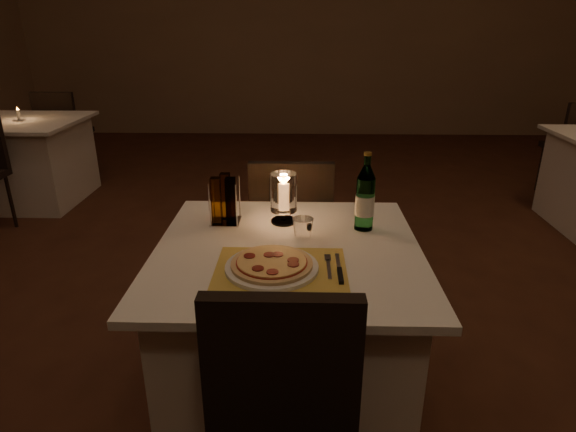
{
  "coord_description": "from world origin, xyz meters",
  "views": [
    {
      "loc": [
        -0.11,
        -2.09,
        1.52
      ],
      "look_at": [
        -0.15,
        -0.43,
        0.86
      ],
      "focal_mm": 30.0,
      "sensor_mm": 36.0,
      "label": 1
    }
  ],
  "objects_px": {
    "plate": "(272,267)",
    "tumbler": "(303,228)",
    "neighbor_table_left": "(28,161)",
    "chair_far": "(292,222)",
    "pizza": "(272,263)",
    "main_table": "(288,329)",
    "hurricane_candle": "(284,194)",
    "water_bottle": "(365,199)"
  },
  "relations": [
    {
      "from": "water_bottle",
      "to": "chair_far",
      "type": "bearing_deg",
      "value": 120.16
    },
    {
      "from": "tumbler",
      "to": "water_bottle",
      "type": "xyz_separation_m",
      "value": [
        0.25,
        0.1,
        0.09
      ]
    },
    {
      "from": "pizza",
      "to": "hurricane_candle",
      "type": "height_order",
      "value": "hurricane_candle"
    },
    {
      "from": "pizza",
      "to": "plate",
      "type": "bearing_deg",
      "value": 123.59
    },
    {
      "from": "plate",
      "to": "neighbor_table_left",
      "type": "relative_size",
      "value": 0.32
    },
    {
      "from": "plate",
      "to": "water_bottle",
      "type": "xyz_separation_m",
      "value": [
        0.36,
        0.37,
        0.12
      ]
    },
    {
      "from": "main_table",
      "to": "hurricane_candle",
      "type": "xyz_separation_m",
      "value": [
        -0.02,
        0.25,
        0.49
      ]
    },
    {
      "from": "main_table",
      "to": "neighbor_table_left",
      "type": "relative_size",
      "value": 1.0
    },
    {
      "from": "water_bottle",
      "to": "hurricane_candle",
      "type": "height_order",
      "value": "water_bottle"
    },
    {
      "from": "chair_far",
      "to": "water_bottle",
      "type": "distance_m",
      "value": 0.69
    },
    {
      "from": "water_bottle",
      "to": "hurricane_candle",
      "type": "xyz_separation_m",
      "value": [
        -0.33,
        0.06,
        -0.0
      ]
    },
    {
      "from": "plate",
      "to": "tumbler",
      "type": "xyz_separation_m",
      "value": [
        0.11,
        0.27,
        0.03
      ]
    },
    {
      "from": "pizza",
      "to": "tumbler",
      "type": "bearing_deg",
      "value": 68.35
    },
    {
      "from": "plate",
      "to": "tumbler",
      "type": "bearing_deg",
      "value": 68.3
    },
    {
      "from": "chair_far",
      "to": "neighbor_table_left",
      "type": "relative_size",
      "value": 0.9
    },
    {
      "from": "water_bottle",
      "to": "plate",
      "type": "bearing_deg",
      "value": -133.96
    },
    {
      "from": "chair_far",
      "to": "tumbler",
      "type": "xyz_separation_m",
      "value": [
        0.06,
        -0.63,
        0.23
      ]
    },
    {
      "from": "tumbler",
      "to": "hurricane_candle",
      "type": "distance_m",
      "value": 0.2
    },
    {
      "from": "pizza",
      "to": "neighbor_table_left",
      "type": "relative_size",
      "value": 0.28
    },
    {
      "from": "main_table",
      "to": "neighbor_table_left",
      "type": "bearing_deg",
      "value": 133.97
    },
    {
      "from": "main_table",
      "to": "pizza",
      "type": "relative_size",
      "value": 3.57
    },
    {
      "from": "hurricane_candle",
      "to": "plate",
      "type": "bearing_deg",
      "value": -93.41
    },
    {
      "from": "plate",
      "to": "pizza",
      "type": "height_order",
      "value": "pizza"
    },
    {
      "from": "chair_far",
      "to": "pizza",
      "type": "bearing_deg",
      "value": -93.19
    },
    {
      "from": "chair_far",
      "to": "pizza",
      "type": "xyz_separation_m",
      "value": [
        -0.05,
        -0.89,
        0.22
      ]
    },
    {
      "from": "main_table",
      "to": "hurricane_candle",
      "type": "distance_m",
      "value": 0.55
    },
    {
      "from": "main_table",
      "to": "pizza",
      "type": "height_order",
      "value": "pizza"
    },
    {
      "from": "pizza",
      "to": "tumbler",
      "type": "height_order",
      "value": "tumbler"
    },
    {
      "from": "pizza",
      "to": "neighbor_table_left",
      "type": "height_order",
      "value": "pizza"
    },
    {
      "from": "plate",
      "to": "hurricane_candle",
      "type": "bearing_deg",
      "value": 86.59
    },
    {
      "from": "chair_far",
      "to": "water_bottle",
      "type": "relative_size",
      "value": 2.79
    },
    {
      "from": "chair_far",
      "to": "pizza",
      "type": "relative_size",
      "value": 3.21
    },
    {
      "from": "tumbler",
      "to": "neighbor_table_left",
      "type": "height_order",
      "value": "tumbler"
    },
    {
      "from": "water_bottle",
      "to": "hurricane_candle",
      "type": "distance_m",
      "value": 0.34
    },
    {
      "from": "tumbler",
      "to": "neighbor_table_left",
      "type": "relative_size",
      "value": 0.08
    },
    {
      "from": "main_table",
      "to": "plate",
      "type": "relative_size",
      "value": 3.12
    },
    {
      "from": "water_bottle",
      "to": "hurricane_candle",
      "type": "relative_size",
      "value": 1.5
    },
    {
      "from": "main_table",
      "to": "pizza",
      "type": "distance_m",
      "value": 0.44
    },
    {
      "from": "tumbler",
      "to": "neighbor_table_left",
      "type": "bearing_deg",
      "value": 135.65
    },
    {
      "from": "chair_far",
      "to": "main_table",
      "type": "bearing_deg",
      "value": -90.0
    },
    {
      "from": "plate",
      "to": "hurricane_candle",
      "type": "height_order",
      "value": "hurricane_candle"
    },
    {
      "from": "water_bottle",
      "to": "hurricane_candle",
      "type": "bearing_deg",
      "value": 169.6
    }
  ]
}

